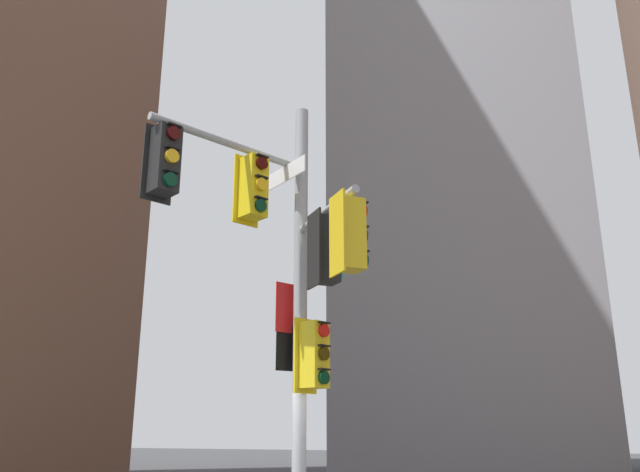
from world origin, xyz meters
name	(u,v)px	position (x,y,z in m)	size (l,w,h in m)	color
building_mid_block	(461,64)	(-1.42, 27.31, 24.14)	(13.12, 13.12, 48.28)	#9399A3
signal_pole_assembly	(287,267)	(0.10, -0.71, 4.32)	(2.94, 3.01, 7.30)	#9EA0A3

